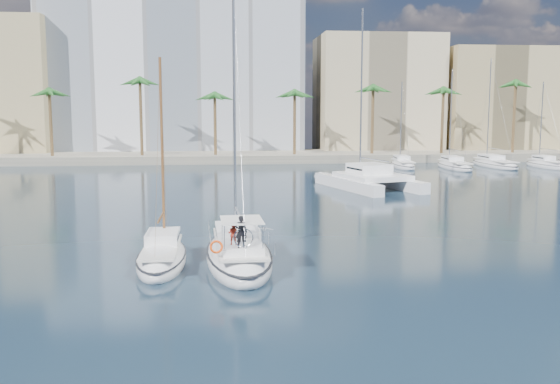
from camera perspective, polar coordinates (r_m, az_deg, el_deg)
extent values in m
plane|color=black|center=(36.73, 2.28, -5.17)|extent=(160.00, 160.00, 0.00)
cube|color=gray|center=(96.88, -2.69, 3.28)|extent=(120.00, 14.00, 1.20)
cube|color=white|center=(108.83, -9.50, 10.74)|extent=(42.00, 16.00, 28.00)
cube|color=#CBB992|center=(108.85, 8.81, 8.65)|extent=(20.00, 14.00, 20.00)
cube|color=tan|center=(113.61, 18.96, 7.78)|extent=(18.00, 12.00, 18.00)
cylinder|color=brown|center=(96.95, -23.17, 5.42)|extent=(0.44, 0.44, 10.50)
sphere|color=#215921|center=(96.93, -23.34, 8.52)|extent=(3.60, 3.60, 3.60)
cylinder|color=brown|center=(92.63, -2.58, 5.95)|extent=(0.44, 0.44, 10.50)
sphere|color=#215921|center=(92.61, -2.60, 9.20)|extent=(3.60, 3.60, 3.60)
cylinder|color=brown|center=(100.37, 17.30, 5.75)|extent=(0.44, 0.44, 10.50)
sphere|color=#215921|center=(100.35, 17.42, 8.75)|extent=(3.60, 3.60, 3.60)
ellipsoid|color=white|center=(33.25, -3.80, -5.99)|extent=(3.79, 10.72, 2.20)
ellipsoid|color=black|center=(33.18, -3.81, -5.47)|extent=(3.83, 10.83, 0.18)
cube|color=silver|center=(32.87, -3.79, -4.67)|extent=(2.71, 8.04, 0.12)
cube|color=white|center=(33.99, -3.94, -3.63)|extent=(2.41, 3.55, 0.60)
cube|color=black|center=(33.98, -3.94, -3.60)|extent=(2.41, 3.15, 0.14)
cylinder|color=#B7BABF|center=(34.53, -4.19, 7.65)|extent=(0.15, 0.15, 13.89)
cylinder|color=#B7BABF|center=(32.87, -3.85, -1.90)|extent=(0.28, 4.28, 0.11)
cube|color=white|center=(30.83, -3.52, -5.04)|extent=(2.11, 2.73, 0.36)
cube|color=silver|center=(30.46, -3.52, -2.57)|extent=(2.11, 2.73, 0.04)
torus|color=silver|center=(29.69, -3.37, -4.22)|extent=(0.96, 0.09, 0.96)
torus|color=#EE460C|center=(29.29, -5.84, -5.02)|extent=(0.64, 0.22, 0.64)
imported|color=black|center=(29.66, -3.57, -3.65)|extent=(0.62, 0.45, 1.57)
imported|color=maroon|center=(30.45, -4.31, -3.80)|extent=(0.66, 0.60, 1.10)
ellipsoid|color=white|center=(33.50, -10.74, -6.10)|extent=(2.52, 7.94, 1.86)
ellipsoid|color=black|center=(33.44, -10.75, -5.66)|extent=(2.55, 8.02, 0.18)
cube|color=silver|center=(33.19, -10.80, -4.98)|extent=(1.80, 5.96, 0.12)
cube|color=white|center=(34.00, -10.67, -4.05)|extent=(1.69, 2.60, 0.60)
cube|color=black|center=(34.00, -10.67, -4.02)|extent=(1.71, 2.30, 0.14)
cylinder|color=brown|center=(34.28, -10.73, 3.82)|extent=(0.15, 0.15, 9.81)
cylinder|color=brown|center=(33.11, -10.83, -2.26)|extent=(0.12, 3.20, 0.11)
cube|color=white|center=(62.88, 6.14, 0.74)|extent=(4.65, 12.28, 1.10)
cube|color=white|center=(65.38, 10.03, 0.93)|extent=(4.65, 12.28, 1.10)
cube|color=white|center=(63.48, 8.42, 1.45)|extent=(7.32, 8.15, 0.50)
cube|color=white|center=(63.94, 8.15, 2.13)|extent=(4.33, 4.54, 1.00)
cube|color=black|center=(63.93, 8.15, 2.17)|extent=(4.21, 4.07, 0.18)
cylinder|color=#B7BABF|center=(65.27, 7.45, 9.11)|extent=(0.18, 0.18, 16.59)
ellipsoid|color=silver|center=(36.95, -1.48, -3.43)|extent=(0.23, 0.43, 0.21)
sphere|color=silver|center=(37.14, -1.50, -3.34)|extent=(0.11, 0.11, 0.11)
cube|color=gray|center=(36.92, -1.95, -3.40)|extent=(0.50, 0.18, 0.12)
cube|color=gray|center=(36.97, -1.00, -3.38)|extent=(0.50, 0.18, 0.12)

